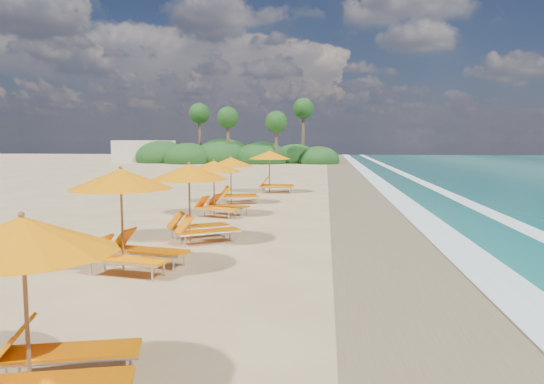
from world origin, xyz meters
The scene contains 11 objects.
ground centered at (0.00, 0.00, 0.00)m, with size 160.00×160.00×0.00m, color tan.
wet_sand centered at (4.00, 0.00, 0.01)m, with size 4.00×160.00×0.01m, color #85724F.
surf_foam centered at (6.70, 0.00, 0.03)m, with size 4.00×160.00×0.01m.
station_0 centered at (-1.45, -11.84, 1.23)m, with size 2.74×2.65×2.20m.
station_1 centered at (-2.64, -6.17, 1.35)m, with size 2.92×2.80×2.41m.
station_2 centered at (-1.97, -2.75, 1.32)m, with size 3.19×3.19×2.35m.
station_3 centered at (-2.38, 2.27, 1.25)m, with size 2.88×2.84×2.22m.
station_4 centered at (-2.43, 6.28, 1.24)m, with size 2.80×2.73×2.22m.
station_5 centered at (-1.13, 11.26, 1.35)m, with size 2.63×2.43×2.42m.
treeline centered at (-9.94, 45.51, 1.00)m, with size 25.80×8.80×9.74m.
beach_building centered at (-22.00, 48.00, 1.40)m, with size 7.00×5.00×2.80m, color beige.
Camera 1 is at (1.81, -17.25, 3.02)m, focal length 33.62 mm.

